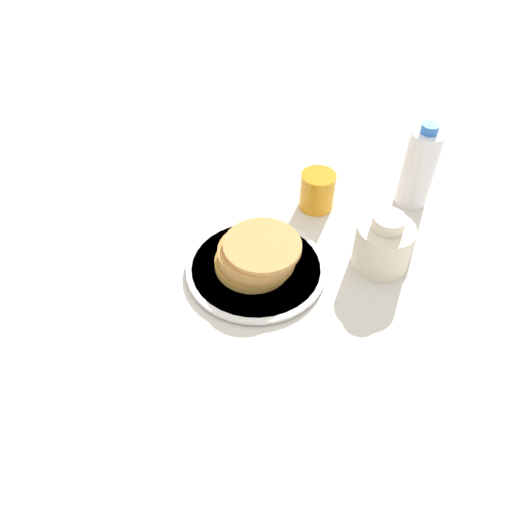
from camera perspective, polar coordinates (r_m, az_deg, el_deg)
The scene contains 6 objects.
ground_plane at distance 0.97m, azimuth 0.86°, elevation -1.20°, with size 4.00×4.00×0.00m, color silver.
plate at distance 0.96m, azimuth 0.00°, elevation -1.38°, with size 0.27×0.27×0.01m.
pancake_stack at distance 0.94m, azimuth 0.06°, elevation 0.11°, with size 0.15×0.16×0.06m.
juice_glass at distance 1.09m, azimuth 7.02°, elevation 7.40°, with size 0.07×0.07×0.08m.
cream_jug at distance 0.97m, azimuth 14.32°, elevation 1.32°, with size 0.11×0.11×0.12m.
water_bottle_near at distance 1.12m, azimuth 18.10°, elevation 9.54°, with size 0.07×0.07×0.19m.
Camera 1 is at (0.63, 0.21, 0.71)m, focal length 35.00 mm.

